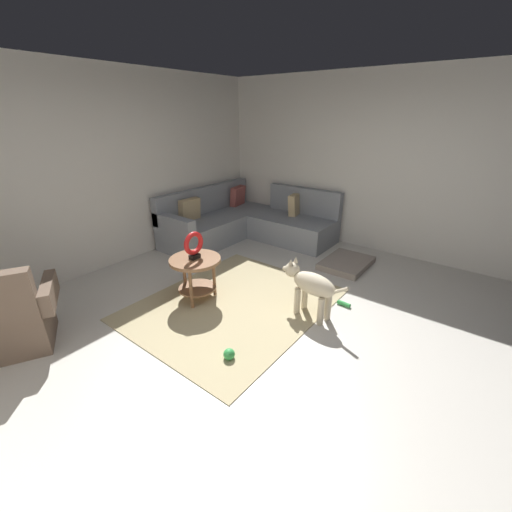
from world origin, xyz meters
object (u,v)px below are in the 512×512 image
Objects in this scene: dog_bed_mat at (346,263)px; dog_toy_rope at (344,304)px; sectional_couch at (246,223)px; dog at (310,285)px; torus_sculpture at (194,245)px; dog_toy_ball at (229,354)px; armchair at (10,320)px; side_table at (196,268)px.

dog_bed_mat is 5.12× the size of dog_toy_rope.
dog is at bearing -125.12° from sectional_couch.
torus_sculpture is 0.41× the size of dog_bed_mat.
dog_toy_ball is at bearing 175.42° from dog.
torus_sculpture is 0.38× the size of dog.
dog_toy_rope is (-1.06, -0.43, -0.02)m from dog_bed_mat.
dog_toy_ball is (1.12, -1.72, -0.27)m from armchair.
dog_toy_ball is (-2.59, -1.91, -0.24)m from sectional_couch.
side_table is (1.69, -0.69, 0.09)m from armchair.
dog is at bearing -67.36° from torus_sculpture.
side_table is 0.75× the size of dog_bed_mat.
sectional_couch is at bearing 36.36° from dog_toy_ball.
armchair reaches higher than dog.
torus_sculpture reaches higher than dog_toy_ball.
sectional_couch is at bearing 61.58° from dog.
dog_bed_mat is 1.15m from dog_toy_rope.
side_table is at bearing -156.41° from sectional_couch.
sectional_couch is 6.90× the size of torus_sculpture.
dog_bed_mat is at bearing -90.36° from sectional_couch.
sectional_couch is at bearing 23.59° from torus_sculpture.
sectional_couch reaches higher than torus_sculpture.
side_table is at bearing 5.43° from armchair.
side_table is 1.84× the size of torus_sculpture.
dog_toy_ball is at bearing -119.27° from side_table.
torus_sculpture is (1.69, -0.69, 0.39)m from armchair.
torus_sculpture is at bearing 122.18° from dog_toy_rope.
side_table is 3.84× the size of dog_toy_rope.
armchair reaches higher than torus_sculpture.
dog_toy_ball is at bearing 163.05° from dog_toy_rope.
dog_toy_rope is (0.94, -1.49, -0.69)m from torus_sculpture.
dog_toy_rope is at bearing -12.00° from armchair.
dog_bed_mat is (-0.01, -1.93, -0.25)m from sectional_couch.
dog is 7.79× the size of dog_toy_ball.
torus_sculpture is 2.09× the size of dog_toy_rope.
dog is (-1.49, -2.12, 0.09)m from sectional_couch.
dog_bed_mat is 1.53m from dog.
dog_toy_ball is (-0.58, -1.03, -0.36)m from side_table.
side_table reaches higher than dog_toy_rope.
dog is at bearing -13.54° from armchair.
armchair is 1.65× the size of side_table.
side_table is 2.29m from dog_bed_mat.
dog_toy_rope is (0.42, -0.24, -0.35)m from dog.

